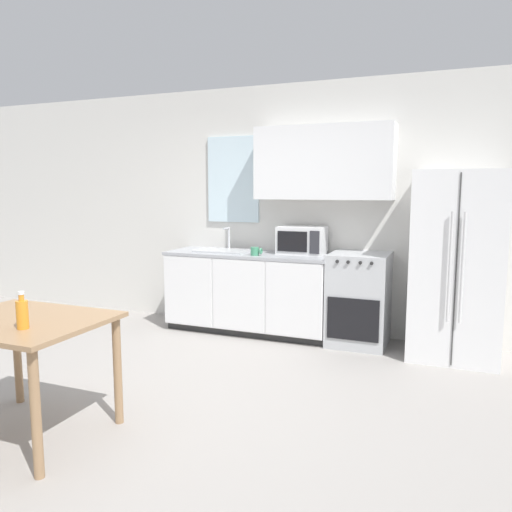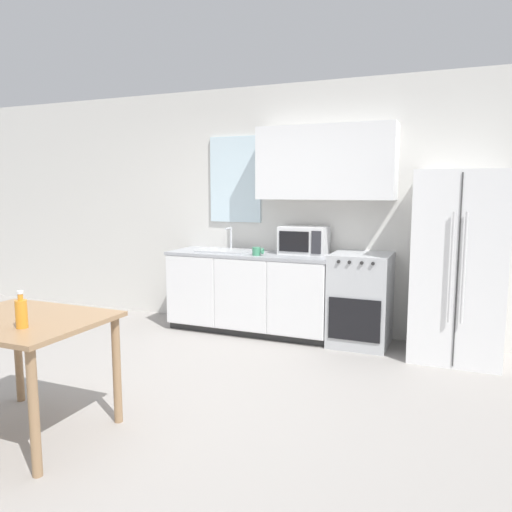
% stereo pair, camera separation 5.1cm
% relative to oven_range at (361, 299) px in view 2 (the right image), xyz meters
% --- Properties ---
extents(ground_plane, '(12.00, 12.00, 0.00)m').
position_rel_oven_range_xyz_m(ground_plane, '(-0.98, -1.95, -0.47)').
color(ground_plane, gray).
extents(wall_back, '(12.00, 0.38, 2.70)m').
position_rel_oven_range_xyz_m(wall_back, '(-0.90, 0.30, 0.96)').
color(wall_back, silver).
rests_on(wall_back, ground_plane).
extents(kitchen_counter, '(1.83, 0.62, 0.88)m').
position_rel_oven_range_xyz_m(kitchen_counter, '(-1.20, -0.00, -0.02)').
color(kitchen_counter, '#333333').
rests_on(kitchen_counter, ground_plane).
extents(oven_range, '(0.58, 0.61, 0.93)m').
position_rel_oven_range_xyz_m(oven_range, '(0.00, 0.00, 0.00)').
color(oven_range, '#B7BABC').
rests_on(oven_range, ground_plane).
extents(refrigerator, '(0.79, 0.75, 1.74)m').
position_rel_oven_range_xyz_m(refrigerator, '(0.90, -0.06, 0.40)').
color(refrigerator, white).
rests_on(refrigerator, ground_plane).
extents(kitchen_sink, '(0.57, 0.39, 0.26)m').
position_rel_oven_range_xyz_m(kitchen_sink, '(-1.52, 0.01, 0.43)').
color(kitchen_sink, '#B7BABC').
rests_on(kitchen_sink, kitchen_counter).
extents(microwave, '(0.50, 0.31, 0.30)m').
position_rel_oven_range_xyz_m(microwave, '(-0.64, 0.11, 0.56)').
color(microwave, silver).
rests_on(microwave, kitchen_counter).
extents(coffee_mug, '(0.12, 0.09, 0.09)m').
position_rel_oven_range_xyz_m(coffee_mug, '(-1.06, -0.18, 0.46)').
color(coffee_mug, '#3F8C66').
rests_on(coffee_mug, kitchen_counter).
extents(dining_table, '(1.01, 0.82, 0.76)m').
position_rel_oven_range_xyz_m(dining_table, '(-1.62, -2.70, 0.18)').
color(dining_table, '#997551').
rests_on(dining_table, ground_plane).
extents(drink_bottle, '(0.07, 0.07, 0.22)m').
position_rel_oven_range_xyz_m(drink_bottle, '(-1.44, -2.86, 0.39)').
color(drink_bottle, orange).
rests_on(drink_bottle, dining_table).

